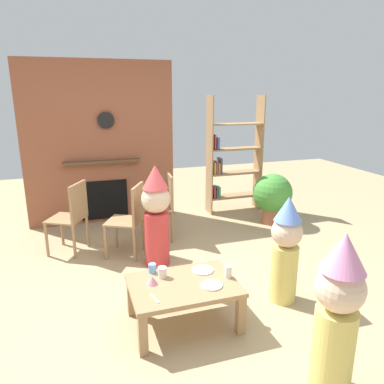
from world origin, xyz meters
TOP-DOWN VIEW (x-y plane):
  - ground_plane at (0.00, 0.00)m, footprint 12.00×12.00m
  - brick_fireplace_feature at (-0.57, 2.60)m, footprint 2.20×0.28m
  - bookshelf at (1.48, 2.40)m, footprint 0.90×0.28m
  - coffee_table at (-0.17, -0.34)m, footprint 0.91×0.65m
  - paper_cup_near_left at (0.23, -0.36)m, footprint 0.06×0.06m
  - paper_cup_near_right at (-0.32, -0.18)m, footprint 0.08×0.08m
  - paper_cup_center at (-0.38, -0.07)m, footprint 0.07×0.07m
  - paper_plate_front at (0.06, -0.18)m, footprint 0.19×0.19m
  - paper_plate_rear at (0.04, -0.45)m, footprint 0.19×0.19m
  - birthday_cake_slice at (-0.43, -0.27)m, footprint 0.10×0.10m
  - table_fork at (-0.46, -0.50)m, footprint 0.05×0.15m
  - child_with_cone_hat at (0.56, -1.35)m, footprint 0.32×0.32m
  - child_in_pink at (0.85, -0.28)m, footprint 0.29×0.29m
  - child_by_the_chairs at (-0.13, 0.84)m, footprint 0.33×0.33m
  - dining_chair_left at (-1.04, 1.48)m, footprint 0.54×0.54m
  - dining_chair_middle at (-0.37, 1.17)m, footprint 0.54×0.54m
  - dining_chair_right at (0.13, 1.58)m, footprint 0.43×0.43m
  - potted_plant_tall at (1.84, 1.65)m, footprint 0.59×0.59m

SIDE VIEW (x-z plane):
  - ground_plane at x=0.00m, z-range 0.00..0.00m
  - coffee_table at x=-0.17m, z-range 0.13..0.52m
  - table_fork at x=-0.46m, z-range 0.39..0.40m
  - paper_plate_front at x=0.06m, z-range 0.39..0.40m
  - paper_plate_rear at x=0.04m, z-range 0.39..0.40m
  - birthday_cake_slice at x=-0.43m, z-range 0.39..0.46m
  - paper_cup_center at x=-0.38m, z-range 0.39..0.48m
  - paper_cup_near_right at x=-0.32m, z-range 0.39..0.48m
  - potted_plant_tall at x=1.84m, z-range 0.06..0.82m
  - paper_cup_near_left at x=0.23m, z-range 0.39..0.50m
  - dining_chair_left at x=-1.04m, z-range 0.06..0.96m
  - dining_chair_middle at x=-0.37m, z-range 0.06..0.96m
  - dining_chair_right at x=0.13m, z-range 0.06..0.96m
  - child_in_pink at x=0.85m, z-range 0.03..1.08m
  - child_with_cone_hat at x=0.56m, z-range 0.03..1.18m
  - child_by_the_chairs at x=-0.13m, z-range 0.03..1.22m
  - bookshelf at x=1.48m, z-range -0.08..1.82m
  - brick_fireplace_feature at x=-0.57m, z-range -0.01..2.39m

